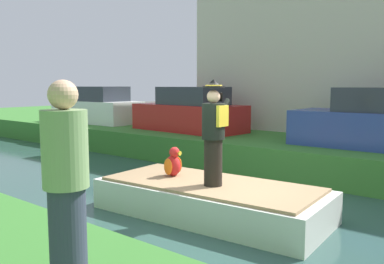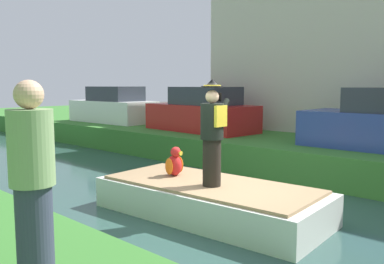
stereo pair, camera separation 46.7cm
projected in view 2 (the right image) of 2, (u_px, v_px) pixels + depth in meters
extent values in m
plane|color=#4C4742|center=(224.00, 225.00, 7.21)|extent=(80.00, 80.00, 0.00)
cube|color=#2D4C47|center=(224.00, 222.00, 7.21)|extent=(6.14, 48.00, 0.10)
cube|color=#38752D|center=(382.00, 148.00, 13.10)|extent=(10.14, 48.00, 0.90)
cube|color=silver|center=(209.00, 200.00, 7.40)|extent=(2.07, 4.31, 0.56)
cube|color=#997A56|center=(209.00, 184.00, 7.37)|extent=(1.91, 3.96, 0.05)
cylinder|color=black|center=(212.00, 163.00, 7.10)|extent=(0.32, 0.32, 0.82)
cylinder|color=black|center=(212.00, 121.00, 7.01)|extent=(0.40, 0.40, 0.62)
cube|color=gold|center=(221.00, 116.00, 6.87)|extent=(0.28, 0.06, 0.36)
sphere|color=#DBA884|center=(212.00, 97.00, 6.97)|extent=(0.23, 0.23, 0.23)
cylinder|color=black|center=(212.00, 87.00, 6.95)|extent=(0.38, 0.38, 0.03)
cone|color=black|center=(212.00, 83.00, 6.94)|extent=(0.26, 0.26, 0.12)
cylinder|color=gold|center=(212.00, 85.00, 6.94)|extent=(0.29, 0.29, 0.02)
cylinder|color=black|center=(222.00, 110.00, 7.13)|extent=(0.38, 0.09, 0.43)
cube|color=black|center=(220.00, 97.00, 7.02)|extent=(0.03, 0.08, 0.15)
ellipsoid|color=red|center=(174.00, 165.00, 7.92)|extent=(0.26, 0.32, 0.40)
sphere|color=red|center=(176.00, 152.00, 7.86)|extent=(0.20, 0.20, 0.20)
cone|color=yellow|center=(179.00, 153.00, 7.80)|extent=(0.09, 0.09, 0.09)
ellipsoid|color=orange|center=(169.00, 166.00, 7.82)|extent=(0.08, 0.20, 0.32)
ellipsoid|color=orange|center=(179.00, 164.00, 8.02)|extent=(0.08, 0.20, 0.32)
cube|color=red|center=(200.00, 118.00, 13.99)|extent=(2.00, 4.12, 0.90)
cube|color=#2D333D|center=(205.00, 96.00, 13.77)|extent=(1.61, 2.30, 0.60)
cube|color=white|center=(113.00, 111.00, 17.35)|extent=(1.78, 4.03, 0.90)
cube|color=#2D333D|center=(115.00, 94.00, 17.13)|extent=(1.49, 2.23, 0.60)
cylinder|color=#33384C|center=(35.00, 236.00, 3.16)|extent=(0.28, 0.28, 0.80)
cylinder|color=#7F9966|center=(31.00, 148.00, 3.08)|extent=(0.34, 0.34, 0.58)
sphere|color=#DBA884|center=(29.00, 94.00, 3.04)|extent=(0.22, 0.22, 0.22)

